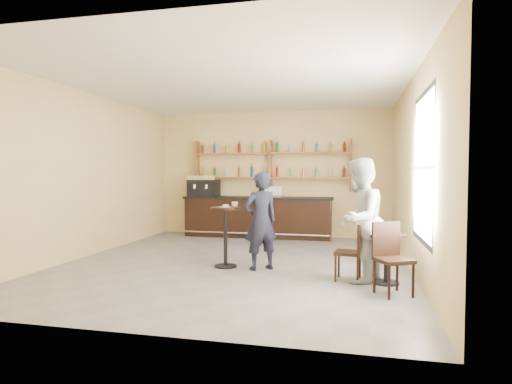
% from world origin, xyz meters
% --- Properties ---
extents(floor, '(7.00, 7.00, 0.00)m').
position_xyz_m(floor, '(0.00, 0.00, 0.00)').
color(floor, slate).
rests_on(floor, ground).
extents(ceiling, '(7.00, 7.00, 0.00)m').
position_xyz_m(ceiling, '(0.00, 0.00, 3.20)').
color(ceiling, white).
rests_on(ceiling, wall_back).
extents(wall_back, '(7.00, 0.00, 7.00)m').
position_xyz_m(wall_back, '(0.00, 3.50, 1.60)').
color(wall_back, '#DFC07E').
rests_on(wall_back, floor).
extents(wall_front, '(7.00, 0.00, 7.00)m').
position_xyz_m(wall_front, '(0.00, -3.50, 1.60)').
color(wall_front, '#DFC07E').
rests_on(wall_front, floor).
extents(wall_left, '(0.00, 7.00, 7.00)m').
position_xyz_m(wall_left, '(-3.00, 0.00, 1.60)').
color(wall_left, '#DFC07E').
rests_on(wall_left, floor).
extents(wall_right, '(0.00, 7.00, 7.00)m').
position_xyz_m(wall_right, '(3.00, 0.00, 1.60)').
color(wall_right, '#DFC07E').
rests_on(wall_right, floor).
extents(window_pane, '(0.00, 2.00, 2.00)m').
position_xyz_m(window_pane, '(2.99, -1.20, 1.70)').
color(window_pane, white).
rests_on(window_pane, wall_right).
extents(window_frame, '(0.04, 1.70, 2.10)m').
position_xyz_m(window_frame, '(2.99, -1.20, 1.70)').
color(window_frame, black).
rests_on(window_frame, wall_right).
extents(shelf_unit, '(4.00, 0.26, 1.40)m').
position_xyz_m(shelf_unit, '(0.00, 3.37, 1.81)').
color(shelf_unit, brown).
rests_on(shelf_unit, wall_back).
extents(liquor_bottles, '(3.68, 0.10, 1.00)m').
position_xyz_m(liquor_bottles, '(0.00, 3.37, 1.98)').
color(liquor_bottles, '#8C5919').
rests_on(liquor_bottles, shelf_unit).
extents(bar_counter, '(3.76, 0.73, 1.02)m').
position_xyz_m(bar_counter, '(-0.29, 3.15, 0.51)').
color(bar_counter, black).
rests_on(bar_counter, floor).
extents(espresso_machine, '(0.78, 0.52, 0.54)m').
position_xyz_m(espresso_machine, '(-1.73, 3.15, 1.29)').
color(espresso_machine, black).
rests_on(espresso_machine, bar_counter).
extents(pastry_case, '(0.50, 0.42, 0.27)m').
position_xyz_m(pastry_case, '(0.12, 3.15, 1.15)').
color(pastry_case, silver).
rests_on(pastry_case, bar_counter).
extents(pedestal_table, '(0.52, 0.52, 1.04)m').
position_xyz_m(pedestal_table, '(-0.08, -0.35, 0.52)').
color(pedestal_table, black).
rests_on(pedestal_table, floor).
extents(napkin, '(0.22, 0.22, 0.00)m').
position_xyz_m(napkin, '(-0.08, -0.35, 1.04)').
color(napkin, white).
rests_on(napkin, pedestal_table).
extents(donut, '(0.15, 0.15, 0.04)m').
position_xyz_m(donut, '(-0.07, -0.36, 1.06)').
color(donut, '#D08B4C').
rests_on(donut, napkin).
extents(cup_pedestal, '(0.14, 0.14, 0.09)m').
position_xyz_m(cup_pedestal, '(0.06, -0.25, 1.08)').
color(cup_pedestal, white).
rests_on(cup_pedestal, pedestal_table).
extents(man_main, '(0.72, 0.68, 1.65)m').
position_xyz_m(man_main, '(0.55, -0.41, 0.82)').
color(man_main, black).
rests_on(man_main, floor).
extents(cafe_table, '(0.70, 0.70, 0.74)m').
position_xyz_m(cafe_table, '(2.55, -0.89, 0.37)').
color(cafe_table, black).
rests_on(cafe_table, floor).
extents(cup_cafe, '(0.11, 0.11, 0.08)m').
position_xyz_m(cup_cafe, '(2.60, -0.89, 0.78)').
color(cup_cafe, white).
rests_on(cup_cafe, cafe_table).
extents(chair_west, '(0.42, 0.42, 0.87)m').
position_xyz_m(chair_west, '(2.00, -0.84, 0.44)').
color(chair_west, black).
rests_on(chair_west, floor).
extents(chair_south, '(0.57, 0.57, 0.97)m').
position_xyz_m(chair_south, '(2.60, -1.49, 0.48)').
color(chair_south, black).
rests_on(chair_south, floor).
extents(patron_second, '(0.99, 1.10, 1.86)m').
position_xyz_m(patron_second, '(2.16, -0.84, 0.93)').
color(patron_second, '#9E9FA4').
rests_on(patron_second, floor).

